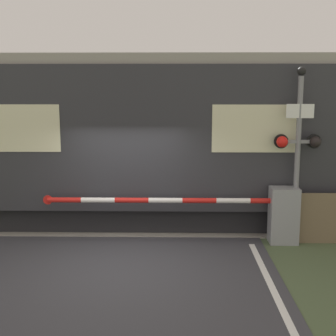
% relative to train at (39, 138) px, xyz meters
% --- Properties ---
extents(ground_plane, '(80.00, 80.00, 0.00)m').
position_rel_train_xyz_m(ground_plane, '(2.39, -3.05, -2.07)').
color(ground_plane, '#475638').
extents(track_bed, '(36.00, 3.20, 0.13)m').
position_rel_train_xyz_m(track_bed, '(2.39, 0.00, -2.05)').
color(track_bed, gray).
rests_on(track_bed, ground_plane).
extents(train, '(18.76, 3.12, 4.05)m').
position_rel_train_xyz_m(train, '(0.00, 0.00, 0.00)').
color(train, black).
rests_on(train, ground_plane).
extents(crossing_barrier, '(5.48, 0.44, 1.22)m').
position_rel_train_xyz_m(crossing_barrier, '(5.35, -1.86, -1.41)').
color(crossing_barrier, gray).
rests_on(crossing_barrier, ground_plane).
extents(signal_post, '(0.99, 0.26, 3.74)m').
position_rel_train_xyz_m(signal_post, '(6.01, -1.84, 0.05)').
color(signal_post, gray).
rests_on(signal_post, ground_plane).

